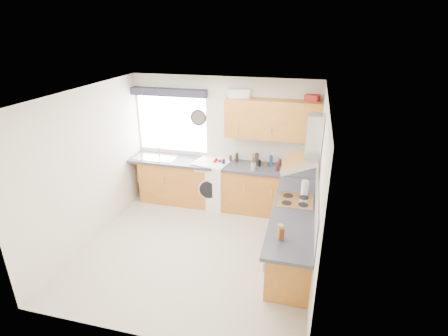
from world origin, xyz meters
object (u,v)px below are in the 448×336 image
(extractor_hood, at_px, (307,148))
(washing_machine, at_px, (213,183))
(oven, at_px, (293,228))
(upper_cabinets, at_px, (273,119))

(extractor_hood, xyz_separation_m, washing_machine, (-1.75, 1.22, -1.30))
(oven, distance_m, extractor_hood, 1.35)
(oven, xyz_separation_m, extractor_hood, (0.10, -0.00, 1.34))
(oven, height_order, upper_cabinets, upper_cabinets)
(extractor_hood, bearing_deg, oven, 180.00)
(oven, relative_size, washing_machine, 0.91)
(extractor_hood, relative_size, upper_cabinets, 0.46)
(oven, height_order, washing_machine, washing_machine)
(oven, bearing_deg, washing_machine, 143.52)
(upper_cabinets, bearing_deg, oven, -67.46)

